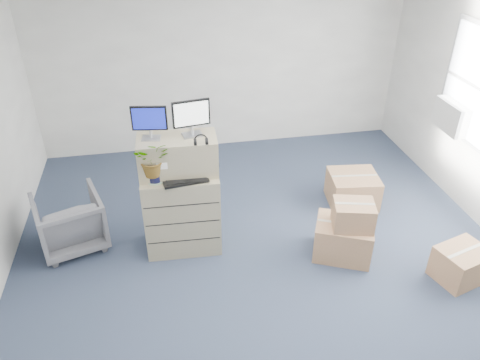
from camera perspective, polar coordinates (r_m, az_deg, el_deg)
name	(u,v)px	position (r m, az deg, el deg)	size (l,w,h in m)	color
ground	(271,280)	(5.53, 3.76, -12.06)	(7.00, 7.00, 0.00)	#242C42
wall_back	(222,66)	(7.82, -2.22, 13.70)	(6.00, 0.02, 2.80)	#B4B1AB
ac_unit	(453,116)	(7.07, 24.55, 7.06)	(0.24, 0.60, 0.40)	beige
filing_cabinet_lower	(182,211)	(5.72, -7.06, -3.77)	(0.89, 0.55, 1.04)	tan
filing_cabinet_upper	(178,155)	(5.37, -7.59, 3.01)	(0.89, 0.45, 0.45)	tan
monitor_left	(149,121)	(5.20, -11.00, 7.10)	(0.39, 0.18, 0.39)	#99999E
monitor_right	(191,116)	(5.20, -5.96, 7.75)	(0.42, 0.20, 0.42)	#99999E
headphones	(201,140)	(5.09, -4.80, 4.84)	(0.15, 0.15, 0.02)	black
keyboard	(185,180)	(5.29, -6.67, -0.03)	(0.51, 0.21, 0.03)	black
mouse	(205,177)	(5.33, -4.23, 0.41)	(0.10, 0.06, 0.04)	silver
water_bottle	(183,162)	(5.39, -7.02, 2.15)	(0.08, 0.08, 0.28)	gray
phone_dock	(176,170)	(5.44, -7.81, 1.18)	(0.06, 0.05, 0.12)	silver
external_drive	(209,163)	(5.56, -3.80, 2.06)	(0.21, 0.16, 0.06)	black
tissue_box	(205,159)	(5.48, -4.28, 2.52)	(0.26, 0.13, 0.10)	#4081DC
potted_plant	(153,162)	(5.23, -10.53, 2.12)	(0.39, 0.43, 0.42)	#8AA484
office_chair	(70,219)	(6.13, -20.06, -4.52)	(0.76, 0.71, 0.78)	#5A595E
cardboard_boxes	(369,221)	(6.16, 15.50, -4.84)	(1.91, 2.33, 0.79)	#9D724B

